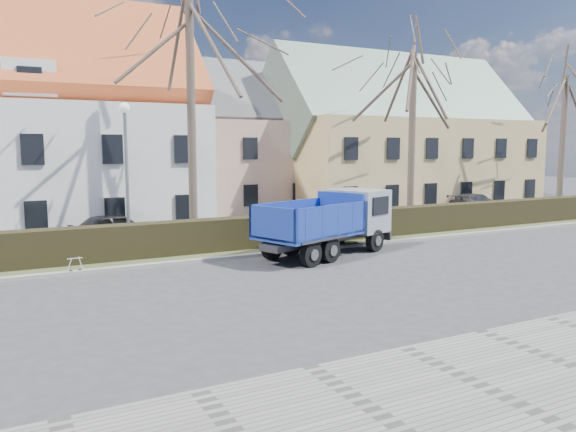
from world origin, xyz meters
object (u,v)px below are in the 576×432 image
streetlight (127,179)px  parked_car_a (116,228)px  dump_truck (323,224)px  cart_frame (69,266)px  parked_car_b (475,203)px

streetlight → parked_car_a: size_ratio=1.51×
dump_truck → cart_frame: dump_truck is taller
parked_car_a → parked_car_b: parked_car_a is taller
dump_truck → streetlight: 7.69m
parked_car_a → streetlight: bearing=164.0°
cart_frame → parked_car_b: parked_car_b is taller
streetlight → parked_car_a: (0.07, 3.16, -2.30)m
cart_frame → parked_car_a: bearing=65.4°
parked_car_b → cart_frame: bearing=89.6°
cart_frame → parked_car_a: parked_car_a is taller
cart_frame → parked_car_b: size_ratio=0.16×
cart_frame → parked_car_b: bearing=14.8°
cart_frame → parked_car_b: (25.10, 6.63, 0.32)m
parked_car_a → parked_car_b: (22.56, 1.06, -0.04)m
streetlight → cart_frame: 4.36m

